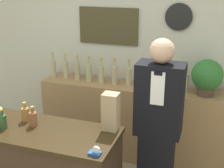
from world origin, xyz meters
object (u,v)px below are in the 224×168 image
object	(u,v)px
potted_plant	(207,76)
paper_bag	(111,112)
tape_dispenser	(95,152)
shopkeeper	(158,127)

from	to	relation	value
potted_plant	paper_bag	size ratio (longest dim) A/B	1.22
potted_plant	tape_dispenser	world-z (taller)	potted_plant
shopkeeper	potted_plant	xyz separation A→B (m)	(0.37, 0.72, 0.32)
potted_plant	paper_bag	distance (m)	1.27
shopkeeper	potted_plant	bearing A→B (deg)	62.79
tape_dispenser	shopkeeper	bearing A→B (deg)	66.31
paper_bag	shopkeeper	bearing A→B (deg)	42.66
tape_dispenser	potted_plant	bearing A→B (deg)	64.55
shopkeeper	potted_plant	distance (m)	0.87
potted_plant	paper_bag	world-z (taller)	potted_plant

